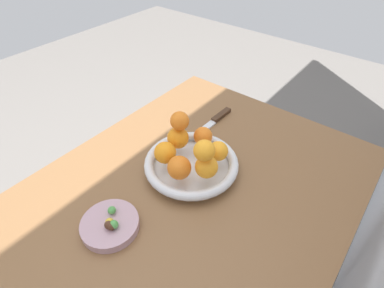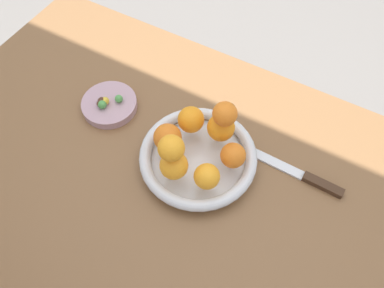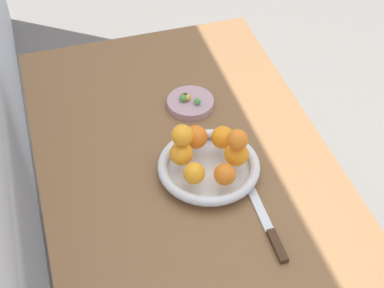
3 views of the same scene
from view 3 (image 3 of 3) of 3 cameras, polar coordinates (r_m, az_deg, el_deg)
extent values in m
cube|color=brown|center=(1.59, -1.14, -0.78)|extent=(1.10, 0.76, 0.04)
cylinder|color=brown|center=(2.25, 3.41, 2.77)|extent=(0.05, 0.05, 0.70)
cylinder|color=brown|center=(2.17, -12.76, -0.54)|extent=(0.05, 0.05, 0.70)
cylinder|color=silver|center=(1.50, 1.62, -2.65)|extent=(0.22, 0.22, 0.01)
torus|color=silver|center=(1.49, 1.64, -2.13)|extent=(0.26, 0.26, 0.03)
cylinder|color=#B28C99|center=(1.69, -0.16, 3.99)|extent=(0.13, 0.13, 0.02)
sphere|color=orange|center=(1.50, 0.36, 0.68)|extent=(0.06, 0.06, 0.06)
sphere|color=orange|center=(1.46, -1.04, -0.94)|extent=(0.06, 0.06, 0.06)
sphere|color=orange|center=(1.42, 0.20, -2.86)|extent=(0.05, 0.05, 0.05)
sphere|color=orange|center=(1.42, 3.20, -2.96)|extent=(0.05, 0.05, 0.05)
sphere|color=orange|center=(1.46, 4.32, -0.99)|extent=(0.06, 0.06, 0.06)
sphere|color=orange|center=(1.50, 3.00, 0.65)|extent=(0.06, 0.06, 0.06)
sphere|color=orange|center=(1.42, -0.97, 0.85)|extent=(0.05, 0.05, 0.05)
sphere|color=orange|center=(1.42, 4.42, 0.42)|extent=(0.05, 0.05, 0.05)
sphere|color=#4C9947|center=(1.66, 0.53, 4.15)|extent=(0.02, 0.02, 0.02)
sphere|color=#4C9947|center=(1.67, -0.85, 4.46)|extent=(0.02, 0.02, 0.02)
sphere|color=#472819|center=(1.68, -0.65, 4.65)|extent=(0.02, 0.02, 0.02)
sphere|color=gold|center=(1.68, -0.43, 4.55)|extent=(0.02, 0.02, 0.02)
sphere|color=#472819|center=(1.68, -0.87, 4.55)|extent=(0.02, 0.02, 0.02)
cube|color=#3F2819|center=(1.37, 8.27, -9.74)|extent=(0.09, 0.02, 0.01)
cube|color=silver|center=(1.45, 6.38, -5.83)|extent=(0.17, 0.03, 0.01)
camera|label=1|loc=(1.51, -18.59, 23.11)|focal=28.00mm
camera|label=2|loc=(0.86, -18.12, 16.82)|focal=35.00mm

